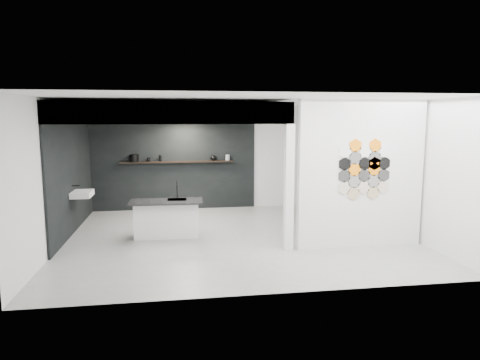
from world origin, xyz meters
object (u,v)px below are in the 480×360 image
Objects in this scene: bottle_dark at (160,158)px; partition_panel at (361,174)px; stockpot at (134,158)px; kettle at (214,158)px; glass_bowl at (228,159)px; kitchen_island at (167,218)px; glass_vase at (228,157)px; wall_basin at (82,194)px; utensil_cup at (149,160)px.

partition_panel is at bearing -44.94° from bottle_dark.
stockpot is 2.09m from kettle.
partition_panel is 23.25× the size of glass_bowl.
glass_vase is at bearing 61.03° from kitchen_island.
glass_bowl is at bearing 31.35° from wall_basin.
glass_vase is at bearing 0.00° from stockpot.
utensil_cup is at bearing 180.00° from bottle_dark.
kettle is (-2.46, 3.87, -0.01)m from partition_panel.
bottle_dark is 1.56× the size of utensil_cup.
stockpot is (-4.55, 3.87, 0.02)m from partition_panel.
wall_basin is 2.33m from stockpot.
kettle reaches higher than wall_basin.
glass_vase reaches higher than utensil_cup.
utensil_cup is at bearing 180.00° from glass_vase.
stockpot reaches higher than bottle_dark.
glass_vase reaches higher than wall_basin.
glass_bowl is 2.10m from utensil_cup.
stockpot is 2.48m from glass_bowl.
bottle_dark is (-1.80, 0.00, 0.04)m from glass_bowl.
wall_basin is 2.49m from utensil_cup.
partition_panel is 4.39m from glass_bowl.
stockpot reaches higher than wall_basin.
partition_panel is at bearing -61.77° from glass_bowl.
stockpot is 2.24× the size of utensil_cup.
kettle is 1.61× the size of utensil_cup.
bottle_dark is (-1.41, 0.00, 0.01)m from kettle.
glass_bowl is at bearing 118.23° from partition_panel.
stockpot reaches higher than kitchen_island.
wall_basin is 4.00m from glass_bowl.
bottle_dark is at bearing 52.37° from wall_basin.
bottle_dark reaches higher than kitchen_island.
kettle is at bearing 0.00° from bottle_dark.
bottle_dark is 0.30m from utensil_cup.
kitchen_island reaches higher than wall_basin.
partition_panel reaches higher than glass_bowl.
kitchen_island is (1.79, -0.61, -0.45)m from wall_basin.
partition_panel is 16.47× the size of kettle.
bottle_dark reaches higher than utensil_cup.
kettle is 1.41m from bottle_dark.
glass_vase is at bearing 0.00° from bottle_dark.
kettle is 0.38m from glass_bowl.
stockpot reaches higher than utensil_cup.
glass_bowl is (2.48, 0.00, -0.05)m from stockpot.
partition_panel reaches higher than bottle_dark.
wall_basin is 4.01m from glass_vase.
bottle_dark is (1.59, 2.07, 0.55)m from wall_basin.
glass_bowl reaches higher than wall_basin.
kettle is at bearing 180.00° from glass_vase.
stockpot is 0.68m from bottle_dark.
stockpot reaches higher than kettle.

